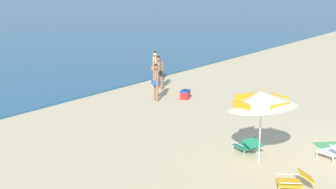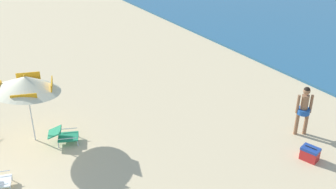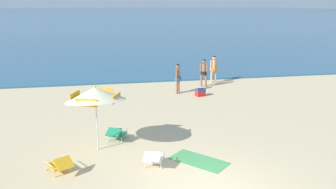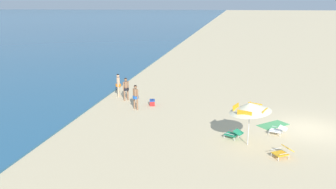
% 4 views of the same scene
% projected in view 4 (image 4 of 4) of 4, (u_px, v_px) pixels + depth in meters
% --- Properties ---
extents(ground_plane, '(800.00, 800.00, 0.00)m').
position_uv_depth(ground_plane, '(310.00, 129.00, 18.15)').
color(ground_plane, '#D1BA8E').
extents(beach_umbrella_striped_main, '(2.38, 2.41, 2.30)m').
position_uv_depth(beach_umbrella_striped_main, '(250.00, 107.00, 15.64)').
color(beach_umbrella_striped_main, silver).
rests_on(beach_umbrella_striped_main, ground).
extents(lounge_chair_under_umbrella, '(0.85, 1.01, 0.51)m').
position_uv_depth(lounge_chair_under_umbrella, '(234.00, 134.00, 16.83)').
color(lounge_chair_under_umbrella, '#1E7F56').
rests_on(lounge_chair_under_umbrella, ground).
extents(lounge_chair_beside_umbrella, '(0.92, 1.03, 0.53)m').
position_uv_depth(lounge_chair_beside_umbrella, '(283.00, 152.00, 14.77)').
color(lounge_chair_beside_umbrella, gold).
rests_on(lounge_chair_beside_umbrella, ground).
extents(lounge_chair_facing_sea, '(0.79, 0.99, 0.50)m').
position_uv_depth(lounge_chair_facing_sea, '(278.00, 130.00, 17.34)').
color(lounge_chair_facing_sea, white).
rests_on(lounge_chair_facing_sea, ground).
extents(person_standing_near_shore, '(0.41, 0.41, 1.66)m').
position_uv_depth(person_standing_near_shore, '(126.00, 87.00, 23.40)').
color(person_standing_near_shore, '#8C6042').
rests_on(person_standing_near_shore, ground).
extents(person_standing_beside, '(0.41, 0.43, 1.66)m').
position_uv_depth(person_standing_beside, '(136.00, 95.00, 21.36)').
color(person_standing_beside, '#8C6042').
rests_on(person_standing_beside, ground).
extents(person_wading_in, '(0.49, 0.42, 1.72)m').
position_uv_depth(person_wading_in, '(118.00, 83.00, 24.43)').
color(person_wading_in, '#D8A87F').
rests_on(person_wading_in, ground).
extents(cooler_box, '(0.57, 0.46, 0.43)m').
position_uv_depth(cooler_box, '(152.00, 103.00, 22.40)').
color(cooler_box, red).
rests_on(cooler_box, ground).
extents(beach_towel, '(1.87, 1.94, 0.01)m').
position_uv_depth(beach_towel, '(273.00, 125.00, 18.79)').
color(beach_towel, '#4C9E5B').
rests_on(beach_towel, ground).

